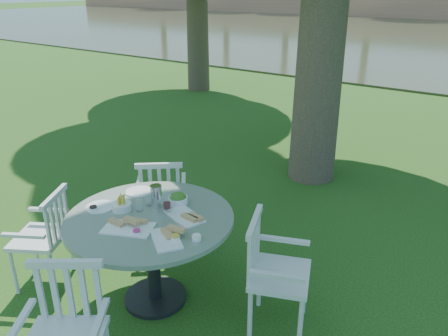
% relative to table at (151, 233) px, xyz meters
% --- Properties ---
extents(ground, '(140.00, 140.00, 0.00)m').
position_rel_table_xyz_m(ground, '(-0.12, 1.03, -0.69)').
color(ground, '#12360B').
rests_on(ground, ground).
extents(table, '(1.41, 1.41, 0.86)m').
position_rel_table_xyz_m(table, '(0.00, 0.00, 0.00)').
color(table, black).
rests_on(table, ground).
extents(chair_ne, '(0.62, 0.64, 0.99)m').
position_rel_table_xyz_m(chair_ne, '(0.97, 0.32, -0.11)').
color(chair_ne, silver).
rests_on(chair_ne, ground).
extents(chair_nw, '(0.66, 0.66, 0.96)m').
position_rel_table_xyz_m(chair_nw, '(-0.65, 0.80, -0.13)').
color(chair_nw, silver).
rests_on(chair_nw, ground).
extents(chair_sw, '(0.62, 0.63, 0.93)m').
position_rel_table_xyz_m(chair_sw, '(-0.96, -0.37, -0.15)').
color(chair_sw, silver).
rests_on(chair_sw, ground).
extents(chair_se, '(0.68, 0.67, 0.98)m').
position_rel_table_xyz_m(chair_se, '(0.22, -1.01, -0.12)').
color(chair_se, silver).
rests_on(chair_se, ground).
extents(tableware, '(1.18, 0.85, 0.21)m').
position_rel_table_xyz_m(tableware, '(-0.04, 0.06, 0.20)').
color(tableware, white).
rests_on(tableware, table).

